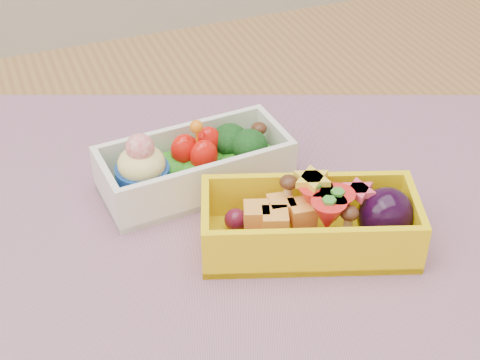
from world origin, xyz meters
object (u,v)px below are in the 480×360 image
object	(u,v)px
table	(275,296)
bento_yellow	(315,221)
bento_white	(194,165)
placemat	(234,220)

from	to	relation	value
table	bento_yellow	xyz separation A→B (m)	(0.01, -0.05, 0.13)
bento_white	bento_yellow	world-z (taller)	bento_white
table	bento_white	distance (m)	0.15
table	bento_yellow	distance (m)	0.14
placemat	bento_yellow	size ratio (longest dim) A/B	2.91
placemat	bento_white	distance (m)	0.07
table	placemat	distance (m)	0.11
bento_white	bento_yellow	xyz separation A→B (m)	(0.07, -0.11, 0.00)
placemat	bento_yellow	bearing A→B (deg)	-48.34
placemat	bento_white	xyz separation A→B (m)	(-0.02, 0.06, 0.03)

